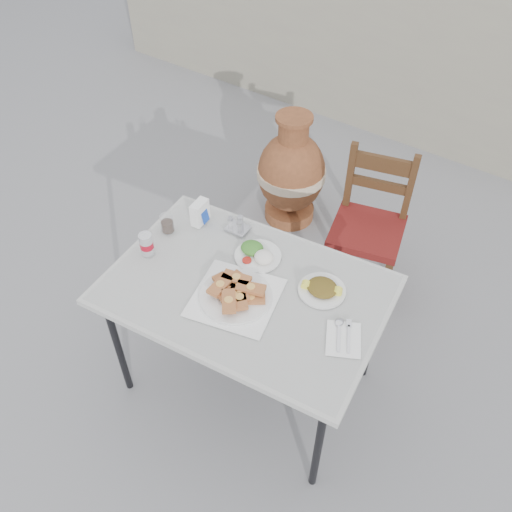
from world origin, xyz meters
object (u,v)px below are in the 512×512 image
Objects in this scene: pide_plate at (235,293)px; terracotta_urn at (291,173)px; salad_chopped_plate at (322,289)px; condiment_caddy at (237,226)px; cola_glass at (167,224)px; napkin_holder at (200,213)px; chair at (369,225)px; cafe_table at (246,295)px; soda_can at (146,244)px; salad_rice_plate at (257,254)px.

pide_plate reaches higher than terracotta_urn.
salad_chopped_plate is 0.52m from condiment_caddy.
cola_glass reaches higher than condiment_caddy.
chair is at bearing 46.76° from napkin_holder.
condiment_caddy is 0.14× the size of terracotta_urn.
napkin_holder reaches higher than cafe_table.
cafe_table is 11.52× the size of soda_can.
condiment_caddy is at bearing 168.55° from salad_chopped_plate.
pide_plate is at bearing -16.55° from cola_glass.
soda_can is at bearing -123.66° from condiment_caddy.
napkin_holder is (-0.41, 0.28, 0.03)m from pide_plate.
salad_rice_plate is 1.93× the size of soda_can.
terracotta_urn is at bearing 113.39° from cafe_table.
salad_rice_plate is 1.94× the size of condiment_caddy.
soda_can is 1.22m from chair.
cafe_table is 0.36m from condiment_caddy.
salad_chopped_plate is (0.27, 0.16, 0.07)m from cafe_table.
salad_rice_plate is at bearing 104.30° from pide_plate.
napkin_holder is (0.06, 0.29, 0.00)m from soda_can.
condiment_caddy is at bearing 152.88° from salad_rice_plate.
cafe_table is at bearing -66.61° from terracotta_urn.
salad_chopped_plate is 0.77m from cola_glass.
napkin_holder reaches higher than condiment_caddy.
soda_can reaches higher than condiment_caddy.
pide_plate is (-0.00, -0.07, 0.08)m from cafe_table.
pide_plate reaches higher than cafe_table.
chair is (0.14, 1.00, -0.29)m from pide_plate.
chair is at bearing 82.04° from pide_plate.
soda_can is at bearing -161.66° from salad_chopped_plate.
napkin_holder is at bearing 175.89° from salad_chopped_plate.
soda_can is at bearing -88.09° from terracotta_urn.
condiment_caddy is (0.17, 0.05, -0.03)m from napkin_holder.
napkin_holder is at bearing -162.71° from condiment_caddy.
terracotta_urn is (-0.04, 1.27, -0.40)m from soda_can.
terracotta_urn is (-0.51, 1.18, -0.30)m from cafe_table.
chair is (0.63, 0.85, -0.30)m from cola_glass.
pide_plate is 4.63× the size of cola_glass.
terracotta_urn reaches higher than salad_rice_plate.
chair is (0.55, 0.72, -0.32)m from napkin_holder.
salad_chopped_plate is at bearing 6.28° from cola_glass.
cola_glass reaches higher than salad_chopped_plate.
condiment_caddy is (-0.24, 0.26, 0.07)m from cafe_table.
chair is at bearing -21.27° from terracotta_urn.
soda_can is at bearing -107.05° from napkin_holder.
salad_chopped_plate is 0.24× the size of chair.
pide_plate is at bearing 1.66° from soda_can.
cafe_table is 0.51m from cola_glass.
napkin_holder is 1.07× the size of condiment_caddy.
cola_glass is 0.16m from napkin_holder.
salad_chopped_plate is at bearing -52.65° from terracotta_urn.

